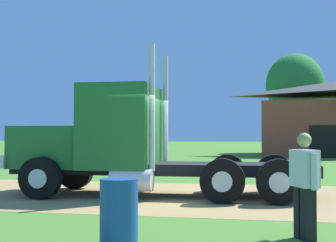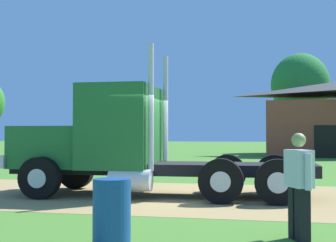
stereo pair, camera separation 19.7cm
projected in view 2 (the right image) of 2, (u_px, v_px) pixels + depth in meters
name	position (u px, v px, depth m)	size (l,w,h in m)	color
ground_plane	(172.00, 196.00, 12.35)	(200.00, 200.00, 0.00)	#447829
dirt_track	(172.00, 196.00, 12.35)	(120.00, 6.34, 0.01)	#A08450
truck_foreground_white	(120.00, 144.00, 12.61)	(7.83, 2.92, 3.74)	black
visitor_walking_mid	(299.00, 182.00, 7.19)	(0.43, 0.64, 1.58)	silver
steel_barrel	(112.00, 213.00, 6.69)	(0.53, 0.53, 0.95)	#19478C
tree_mid	(126.00, 107.00, 56.60)	(4.86, 4.86, 7.48)	#513823
tree_right	(300.00, 85.00, 42.25)	(5.02, 5.02, 8.67)	#513823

